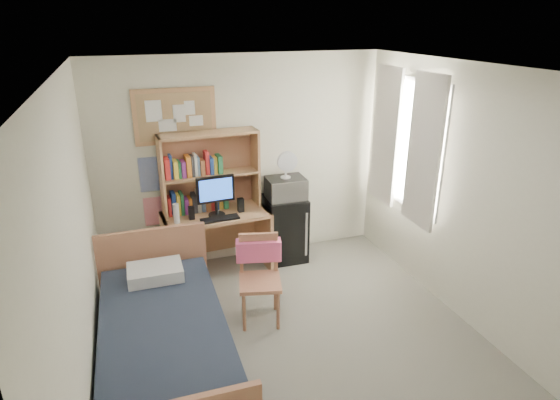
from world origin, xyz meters
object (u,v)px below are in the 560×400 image
object	(u,v)px
bulletin_board	(175,116)
desk_fan	(286,166)
desk_chair	(260,281)
microwave	(286,188)
bed	(166,350)
speaker_left	(191,213)
monitor	(216,197)
mini_fridge	(285,228)
speaker_right	(241,205)
desk	(217,243)

from	to	relation	value
bulletin_board	desk_fan	xyz separation A→B (m)	(1.26, -0.27, -0.64)
desk_chair	microwave	distance (m)	1.48
bed	speaker_left	world-z (taller)	speaker_left
monitor	microwave	bearing A→B (deg)	3.18
bed	microwave	world-z (taller)	microwave
bed	speaker_left	size ratio (longest dim) A/B	13.74
mini_fridge	monitor	xyz separation A→B (m)	(-0.90, -0.12, 0.60)
desk_chair	mini_fridge	world-z (taller)	desk_chair
microwave	desk_fan	bearing A→B (deg)	0.00
desk_chair	mini_fridge	bearing A→B (deg)	73.64
bed	speaker_right	distance (m)	2.08
microwave	desk_fan	world-z (taller)	desk_fan
bulletin_board	monitor	size ratio (longest dim) A/B	1.97
bulletin_board	desk_fan	size ratio (longest dim) A/B	3.02
bed	desk_fan	bearing A→B (deg)	46.31
bulletin_board	desk_chair	distance (m)	2.14
mini_fridge	monitor	bearing A→B (deg)	-170.77
mini_fridge	microwave	world-z (taller)	microwave
monitor	microwave	xyz separation A→B (m)	(0.90, 0.10, -0.04)
mini_fridge	speaker_left	bearing A→B (deg)	-171.86
desk_chair	speaker_left	bearing A→B (deg)	128.68
bulletin_board	microwave	size ratio (longest dim) A/B	2.00
bulletin_board	desk_fan	world-z (taller)	bulletin_board
desk	bed	distance (m)	1.89
speaker_left	desk_fan	distance (m)	1.28
desk_chair	monitor	xyz separation A→B (m)	(-0.20, 1.09, 0.56)
mini_fridge	speaker_right	size ratio (longest dim) A/B	5.02
desk	mini_fridge	world-z (taller)	mini_fridge
speaker_left	desk_chair	bearing A→B (deg)	-68.34
desk	bulletin_board	bearing A→B (deg)	134.29
desk	mini_fridge	distance (m)	0.91
bulletin_board	speaker_left	world-z (taller)	bulletin_board
desk	speaker_left	xyz separation A→B (m)	(-0.30, -0.08, 0.47)
desk_chair	desk_fan	bearing A→B (deg)	73.25
speaker_right	desk	bearing A→B (deg)	168.69
desk_chair	bed	size ratio (longest dim) A/B	0.43
desk_chair	desk	bearing A→B (deg)	113.78
speaker_left	desk	bearing A→B (deg)	11.31
mini_fridge	speaker_right	bearing A→B (deg)	-168.61
speaker_left	microwave	distance (m)	1.22
mini_fridge	microwave	bearing A→B (deg)	-90.00
speaker_right	desk_fan	xyz separation A→B (m)	(0.60, 0.09, 0.41)
mini_fridge	microwave	xyz separation A→B (m)	(-0.00, -0.02, 0.56)
mini_fridge	desk_fan	distance (m)	0.85
speaker_right	speaker_left	bearing A→B (deg)	180.00
microwave	mini_fridge	bearing A→B (deg)	90.00
desk	bed	size ratio (longest dim) A/B	0.59
monitor	speaker_left	world-z (taller)	monitor
desk	monitor	world-z (taller)	monitor
bed	speaker_left	distance (m)	1.80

